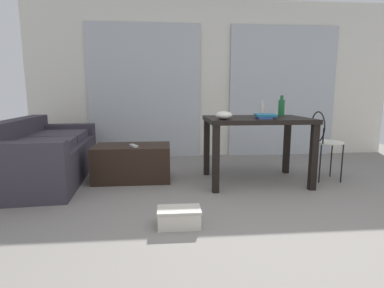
{
  "coord_description": "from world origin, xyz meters",
  "views": [
    {
      "loc": [
        -0.8,
        -1.88,
        1.03
      ],
      "look_at": [
        -0.49,
        1.72,
        0.42
      ],
      "focal_mm": 27.57,
      "sensor_mm": 36.0,
      "label": 1
    }
  ],
  "objects_px": {
    "bowl": "(224,115)",
    "tv_remote_on_table": "(272,116)",
    "bottle_far": "(262,109)",
    "craft_table": "(256,127)",
    "coffee_table": "(133,163)",
    "shoebox": "(179,217)",
    "book_stack": "(265,116)",
    "wire_chair": "(323,137)",
    "tv_remote_primary": "(134,146)",
    "bottle_near": "(281,107)",
    "couch": "(44,155)"
  },
  "relations": [
    {
      "from": "bowl",
      "to": "tv_remote_on_table",
      "type": "distance_m",
      "value": 0.74
    },
    {
      "from": "bottle_far",
      "to": "tv_remote_on_table",
      "type": "distance_m",
      "value": 0.23
    },
    {
      "from": "craft_table",
      "to": "tv_remote_on_table",
      "type": "height_order",
      "value": "tv_remote_on_table"
    },
    {
      "from": "coffee_table",
      "to": "shoebox",
      "type": "relative_size",
      "value": 2.65
    },
    {
      "from": "book_stack",
      "to": "shoebox",
      "type": "xyz_separation_m",
      "value": [
        -1.0,
        -0.99,
        -0.72
      ]
    },
    {
      "from": "bottle_far",
      "to": "shoebox",
      "type": "height_order",
      "value": "bottle_far"
    },
    {
      "from": "wire_chair",
      "to": "shoebox",
      "type": "xyz_separation_m",
      "value": [
        -1.77,
        -1.15,
        -0.45
      ]
    },
    {
      "from": "wire_chair",
      "to": "shoebox",
      "type": "relative_size",
      "value": 2.45
    },
    {
      "from": "coffee_table",
      "to": "tv_remote_on_table",
      "type": "height_order",
      "value": "tv_remote_on_table"
    },
    {
      "from": "tv_remote_primary",
      "to": "bottle_near",
      "type": "bearing_deg",
      "value": -20.26
    },
    {
      "from": "bottle_near",
      "to": "book_stack",
      "type": "height_order",
      "value": "bottle_near"
    },
    {
      "from": "coffee_table",
      "to": "craft_table",
      "type": "distance_m",
      "value": 1.54
    },
    {
      "from": "bowl",
      "to": "shoebox",
      "type": "xyz_separation_m",
      "value": [
        -0.52,
        -0.88,
        -0.74
      ]
    },
    {
      "from": "craft_table",
      "to": "tv_remote_primary",
      "type": "xyz_separation_m",
      "value": [
        -1.43,
        0.1,
        -0.22
      ]
    },
    {
      "from": "tv_remote_primary",
      "to": "book_stack",
      "type": "bearing_deg",
      "value": -35.12
    },
    {
      "from": "tv_remote_on_table",
      "to": "shoebox",
      "type": "relative_size",
      "value": 0.52
    },
    {
      "from": "coffee_table",
      "to": "wire_chair",
      "type": "xyz_separation_m",
      "value": [
        2.28,
        -0.2,
        0.31
      ]
    },
    {
      "from": "coffee_table",
      "to": "wire_chair",
      "type": "distance_m",
      "value": 2.31
    },
    {
      "from": "bottle_far",
      "to": "tv_remote_on_table",
      "type": "height_order",
      "value": "bottle_far"
    },
    {
      "from": "craft_table",
      "to": "bottle_near",
      "type": "distance_m",
      "value": 0.52
    },
    {
      "from": "wire_chair",
      "to": "book_stack",
      "type": "height_order",
      "value": "wire_chair"
    },
    {
      "from": "wire_chair",
      "to": "bottle_near",
      "type": "xyz_separation_m",
      "value": [
        -0.43,
        0.26,
        0.35
      ]
    },
    {
      "from": "tv_remote_on_table",
      "to": "bottle_near",
      "type": "bearing_deg",
      "value": 38.32
    },
    {
      "from": "shoebox",
      "to": "bottle_far",
      "type": "bearing_deg",
      "value": 52.23
    },
    {
      "from": "couch",
      "to": "bottle_far",
      "type": "bearing_deg",
      "value": -0.47
    },
    {
      "from": "couch",
      "to": "coffee_table",
      "type": "distance_m",
      "value": 1.09
    },
    {
      "from": "book_stack",
      "to": "bowl",
      "type": "bearing_deg",
      "value": -167.18
    },
    {
      "from": "tv_remote_primary",
      "to": "tv_remote_on_table",
      "type": "bearing_deg",
      "value": -26.11
    },
    {
      "from": "couch",
      "to": "book_stack",
      "type": "distance_m",
      "value": 2.67
    },
    {
      "from": "bottle_near",
      "to": "bowl",
      "type": "bearing_deg",
      "value": -147.67
    },
    {
      "from": "bottle_far",
      "to": "tv_remote_primary",
      "type": "height_order",
      "value": "bottle_far"
    },
    {
      "from": "craft_table",
      "to": "wire_chair",
      "type": "relative_size",
      "value": 1.39
    },
    {
      "from": "couch",
      "to": "book_stack",
      "type": "height_order",
      "value": "book_stack"
    },
    {
      "from": "bowl",
      "to": "wire_chair",
      "type": "bearing_deg",
      "value": 12.1
    },
    {
      "from": "craft_table",
      "to": "bottle_near",
      "type": "xyz_separation_m",
      "value": [
        0.39,
        0.26,
        0.22
      ]
    },
    {
      "from": "bottle_near",
      "to": "shoebox",
      "type": "relative_size",
      "value": 0.74
    },
    {
      "from": "craft_table",
      "to": "bottle_far",
      "type": "bearing_deg",
      "value": 61.03
    },
    {
      "from": "bottle_far",
      "to": "book_stack",
      "type": "distance_m",
      "value": 0.47
    },
    {
      "from": "coffee_table",
      "to": "bottle_near",
      "type": "relative_size",
      "value": 3.6
    },
    {
      "from": "bottle_far",
      "to": "tv_remote_primary",
      "type": "xyz_separation_m",
      "value": [
        -1.59,
        -0.2,
        -0.41
      ]
    },
    {
      "from": "bottle_far",
      "to": "book_stack",
      "type": "height_order",
      "value": "bottle_far"
    },
    {
      "from": "wire_chair",
      "to": "bottle_far",
      "type": "bearing_deg",
      "value": 156.43
    },
    {
      "from": "craft_table",
      "to": "bowl",
      "type": "bearing_deg",
      "value": -148.72
    },
    {
      "from": "craft_table",
      "to": "wire_chair",
      "type": "distance_m",
      "value": 0.83
    },
    {
      "from": "coffee_table",
      "to": "tv_remote_primary",
      "type": "relative_size",
      "value": 5.41
    },
    {
      "from": "coffee_table",
      "to": "tv_remote_on_table",
      "type": "xyz_separation_m",
      "value": [
        1.68,
        -0.13,
        0.57
      ]
    },
    {
      "from": "coffee_table",
      "to": "shoebox",
      "type": "height_order",
      "value": "coffee_table"
    },
    {
      "from": "bottle_near",
      "to": "book_stack",
      "type": "distance_m",
      "value": 0.55
    },
    {
      "from": "shoebox",
      "to": "coffee_table",
      "type": "bearing_deg",
      "value": 110.53
    },
    {
      "from": "shoebox",
      "to": "wire_chair",
      "type": "bearing_deg",
      "value": 32.98
    }
  ]
}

